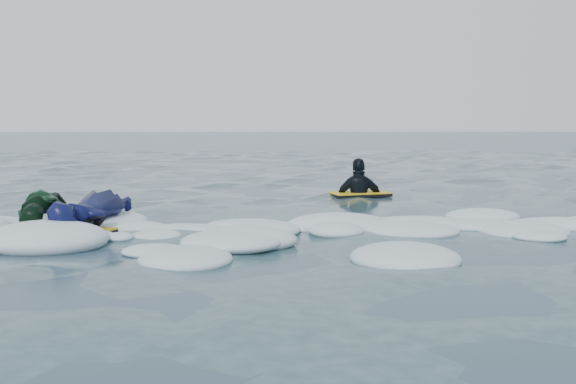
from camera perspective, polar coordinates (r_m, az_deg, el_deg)
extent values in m
plane|color=#1B3042|center=(7.29, -10.08, -4.76)|extent=(120.00, 120.00, 0.00)
cube|color=black|center=(8.46, -15.76, -3.14)|extent=(0.99, 1.32, 0.06)
cube|color=yellow|center=(8.46, -15.77, -2.87)|extent=(0.95, 1.29, 0.02)
imported|color=#0B0F51|center=(8.67, -15.38, -1.44)|extent=(0.87, 1.83, 0.42)
cube|color=black|center=(8.53, -19.14, -3.22)|extent=(0.79, 0.98, 0.04)
cube|color=yellow|center=(8.53, -19.14, -3.03)|extent=(0.76, 0.95, 0.02)
cube|color=#1748B3|center=(8.53, -19.15, -2.96)|extent=(0.48, 0.80, 0.01)
imported|color=#0E3318|center=(8.69, -18.78, -1.45)|extent=(0.81, 1.36, 0.49)
cube|color=black|center=(12.25, 5.65, -0.22)|extent=(1.12, 0.83, 0.05)
cube|color=yellow|center=(12.25, 5.66, -0.06)|extent=(1.10, 0.80, 0.02)
imported|color=black|center=(12.27, 5.65, -0.83)|extent=(0.90, 0.41, 1.50)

